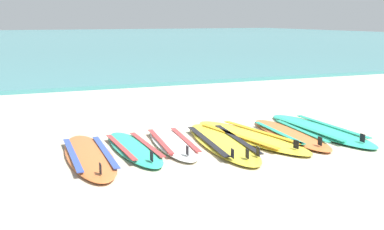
{
  "coord_description": "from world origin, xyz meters",
  "views": [
    {
      "loc": [
        -3.29,
        -5.77,
        1.7
      ],
      "look_at": [
        -0.5,
        0.91,
        0.25
      ],
      "focal_mm": 45.53,
      "sensor_mm": 36.0,
      "label": 1
    }
  ],
  "objects_px": {
    "surfboard_3": "(222,142)",
    "surfboard_6": "(319,130)",
    "surfboard_4": "(249,136)",
    "surfboard_0": "(89,156)",
    "surfboard_1": "(134,148)",
    "surfboard_2": "(173,143)",
    "surfboard_5": "(290,134)"
  },
  "relations": [
    {
      "from": "surfboard_0",
      "to": "surfboard_2",
      "type": "distance_m",
      "value": 1.19
    },
    {
      "from": "surfboard_3",
      "to": "surfboard_4",
      "type": "bearing_deg",
      "value": 16.65
    },
    {
      "from": "surfboard_0",
      "to": "surfboard_2",
      "type": "relative_size",
      "value": 1.13
    },
    {
      "from": "surfboard_2",
      "to": "surfboard_1",
      "type": "bearing_deg",
      "value": -172.39
    },
    {
      "from": "surfboard_2",
      "to": "surfboard_4",
      "type": "height_order",
      "value": "same"
    },
    {
      "from": "surfboard_3",
      "to": "surfboard_6",
      "type": "distance_m",
      "value": 1.7
    },
    {
      "from": "surfboard_0",
      "to": "surfboard_2",
      "type": "height_order",
      "value": "same"
    },
    {
      "from": "surfboard_1",
      "to": "surfboard_6",
      "type": "distance_m",
      "value": 2.89
    },
    {
      "from": "surfboard_2",
      "to": "surfboard_4",
      "type": "bearing_deg",
      "value": -4.27
    },
    {
      "from": "surfboard_3",
      "to": "surfboard_6",
      "type": "height_order",
      "value": "same"
    },
    {
      "from": "surfboard_2",
      "to": "surfboard_4",
      "type": "relative_size",
      "value": 0.8
    },
    {
      "from": "surfboard_1",
      "to": "surfboard_3",
      "type": "xyz_separation_m",
      "value": [
        1.2,
        -0.16,
        0.0
      ]
    },
    {
      "from": "surfboard_2",
      "to": "surfboard_6",
      "type": "bearing_deg",
      "value": -2.91
    },
    {
      "from": "surfboard_0",
      "to": "surfboard_1",
      "type": "height_order",
      "value": "same"
    },
    {
      "from": "surfboard_0",
      "to": "surfboard_3",
      "type": "relative_size",
      "value": 0.91
    },
    {
      "from": "surfboard_1",
      "to": "surfboard_6",
      "type": "bearing_deg",
      "value": -0.84
    },
    {
      "from": "surfboard_0",
      "to": "surfboard_5",
      "type": "xyz_separation_m",
      "value": [
        2.92,
        0.01,
        0.0
      ]
    },
    {
      "from": "surfboard_4",
      "to": "surfboard_1",
      "type": "bearing_deg",
      "value": 179.69
    },
    {
      "from": "surfboard_4",
      "to": "surfboard_3",
      "type": "bearing_deg",
      "value": -163.35
    },
    {
      "from": "surfboard_3",
      "to": "surfboard_6",
      "type": "xyz_separation_m",
      "value": [
        1.7,
        0.12,
        -0.0
      ]
    },
    {
      "from": "surfboard_3",
      "to": "surfboard_5",
      "type": "relative_size",
      "value": 1.15
    },
    {
      "from": "surfboard_2",
      "to": "surfboard_5",
      "type": "height_order",
      "value": "same"
    },
    {
      "from": "surfboard_6",
      "to": "surfboard_0",
      "type": "bearing_deg",
      "value": -178.68
    },
    {
      "from": "surfboard_2",
      "to": "surfboard_6",
      "type": "distance_m",
      "value": 2.33
    },
    {
      "from": "surfboard_1",
      "to": "surfboard_5",
      "type": "relative_size",
      "value": 0.9
    },
    {
      "from": "surfboard_1",
      "to": "surfboard_5",
      "type": "height_order",
      "value": "same"
    },
    {
      "from": "surfboard_5",
      "to": "surfboard_6",
      "type": "bearing_deg",
      "value": 6.97
    },
    {
      "from": "surfboard_1",
      "to": "surfboard_5",
      "type": "distance_m",
      "value": 2.32
    },
    {
      "from": "surfboard_4",
      "to": "surfboard_5",
      "type": "xyz_separation_m",
      "value": [
        0.61,
        -0.1,
        0.0
      ]
    },
    {
      "from": "surfboard_3",
      "to": "surfboard_1",
      "type": "bearing_deg",
      "value": 172.31
    },
    {
      "from": "surfboard_4",
      "to": "surfboard_6",
      "type": "distance_m",
      "value": 1.19
    },
    {
      "from": "surfboard_5",
      "to": "surfboard_3",
      "type": "bearing_deg",
      "value": -177.49
    }
  ]
}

